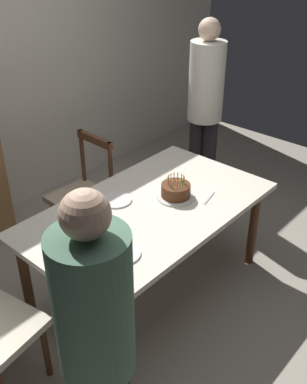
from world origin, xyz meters
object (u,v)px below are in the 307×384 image
Objects in this scene: birthday_cake at (176,191)px; plate_near_celebrant at (122,253)px; chair_spindle_back at (83,196)px; plate_far_side at (116,200)px; person_celebrant at (97,341)px; dining_table at (149,217)px; person_guest at (205,103)px.

birthday_cake reaches higher than plate_near_celebrant.
plate_near_celebrant is at bearing -118.70° from chair_spindle_back.
person_celebrant reaches higher than plate_far_side.
dining_table is 1.87× the size of chair_spindle_back.
birthday_cake is 0.95m from chair_spindle_back.
birthday_cake is at bearing 26.64° from person_celebrant.
plate_far_side is 0.69m from chair_spindle_back.
dining_table is at bearing 32.96° from person_celebrant.
plate_far_side is 0.13× the size of person_celebrant.
person_celebrant is 2.80m from person_guest.
plate_near_celebrant and plate_far_side have the same top height.
birthday_cake is 0.29× the size of chair_spindle_back.
chair_spindle_back is (0.18, 0.60, -0.29)m from plate_far_side.
dining_table is at bearing -68.81° from plate_far_side.
birthday_cake is 0.16× the size of person_guest.
person_guest is (1.44, 0.29, 0.26)m from plate_far_side.
person_celebrant is (-1.06, -0.97, 0.21)m from plate_far_side.
birthday_cake is at bearing 13.74° from plate_near_celebrant.
person_celebrant is at bearing -153.36° from birthday_cake.
chair_spindle_back is (-0.14, 0.88, -0.33)m from birthday_cake.
plate_far_side is (-0.09, 0.23, 0.09)m from dining_table.
person_guest is at bearing -13.79° from chair_spindle_back.
dining_table is 1.06× the size of person_celebrant.
dining_table is 1.49m from person_guest.
person_celebrant is at bearing -153.24° from person_guest.
birthday_cake is 0.43m from plate_far_side.
plate_near_celebrant is 0.23× the size of chair_spindle_back.
person_guest is (2.50, 1.26, 0.05)m from person_celebrant.
plate_far_side is (-0.32, 0.28, -0.04)m from birthday_cake.
chair_spindle_back reaches higher than birthday_cake.
plate_near_celebrant is 0.13× the size of person_guest.
birthday_cake is 1.27× the size of plate_far_side.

